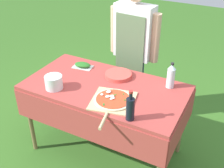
# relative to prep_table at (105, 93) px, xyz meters

# --- Properties ---
(ground_plane) EXTENTS (12.00, 12.00, 0.00)m
(ground_plane) POSITION_rel_prep_table_xyz_m (0.00, 0.00, -0.71)
(ground_plane) COLOR #386B23
(prep_table) EXTENTS (1.48, 0.80, 0.79)m
(prep_table) POSITION_rel_prep_table_xyz_m (0.00, 0.00, 0.00)
(prep_table) COLOR #A83D38
(prep_table) RESTS_ON ground
(person_cook) EXTENTS (0.58, 0.22, 1.55)m
(person_cook) POSITION_rel_prep_table_xyz_m (-0.04, 0.71, 0.21)
(person_cook) COLOR #333D56
(person_cook) RESTS_ON ground
(pizza_on_peel) EXTENTS (0.42, 0.58, 0.05)m
(pizza_on_peel) POSITION_rel_prep_table_xyz_m (0.18, -0.19, 0.10)
(pizza_on_peel) COLOR #D1B27F
(pizza_on_peel) RESTS_ON prep_table
(oil_bottle) EXTENTS (0.07, 0.07, 0.25)m
(oil_bottle) POSITION_rel_prep_table_xyz_m (0.40, -0.33, 0.18)
(oil_bottle) COLOR black
(oil_bottle) RESTS_ON prep_table
(water_bottle) EXTENTS (0.07, 0.07, 0.24)m
(water_bottle) POSITION_rel_prep_table_xyz_m (0.53, 0.26, 0.20)
(water_bottle) COLOR silver
(water_bottle) RESTS_ON prep_table
(herb_container) EXTENTS (0.21, 0.15, 0.05)m
(herb_container) POSITION_rel_prep_table_xyz_m (-0.38, 0.21, 0.11)
(herb_container) COLOR silver
(herb_container) RESTS_ON prep_table
(mixing_tub) EXTENTS (0.16, 0.16, 0.12)m
(mixing_tub) POSITION_rel_prep_table_xyz_m (-0.39, -0.24, 0.14)
(mixing_tub) COLOR silver
(mixing_tub) RESTS_ON prep_table
(plate_stack) EXTENTS (0.26, 0.26, 0.03)m
(plate_stack) POSITION_rel_prep_table_xyz_m (0.03, 0.21, 0.10)
(plate_stack) COLOR #DB4C42
(plate_stack) RESTS_ON prep_table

